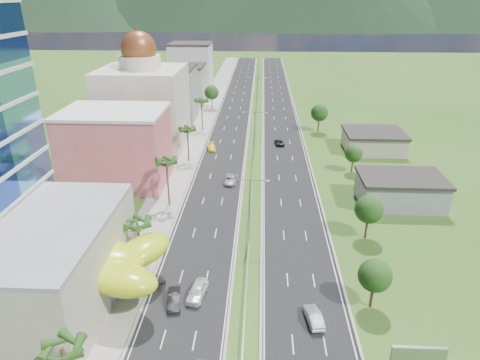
# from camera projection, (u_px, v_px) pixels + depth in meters

# --- Properties ---
(ground) EXTENTS (500.00, 500.00, 0.00)m
(ground) POSITION_uv_depth(u_px,v_px,m) (247.00, 279.00, 60.11)
(ground) COLOR #2D5119
(ground) RESTS_ON ground
(road_left) EXTENTS (11.00, 260.00, 0.04)m
(road_left) POSITION_uv_depth(u_px,v_px,m) (234.00, 113.00, 142.69)
(road_left) COLOR black
(road_left) RESTS_ON ground
(road_right) EXTENTS (11.00, 260.00, 0.04)m
(road_right) POSITION_uv_depth(u_px,v_px,m) (279.00, 113.00, 142.00)
(road_right) COLOR black
(road_right) RESTS_ON ground
(sidewalk_left) EXTENTS (7.00, 260.00, 0.12)m
(sidewalk_left) POSITION_uv_depth(u_px,v_px,m) (206.00, 112.00, 143.12)
(sidewalk_left) COLOR gray
(sidewalk_left) RESTS_ON ground
(median_guardrail) EXTENTS (0.10, 216.06, 0.76)m
(median_guardrail) POSITION_uv_depth(u_px,v_px,m) (256.00, 127.00, 125.65)
(median_guardrail) COLOR gray
(median_guardrail) RESTS_ON ground
(streetlight_median_b) EXTENTS (6.04, 0.25, 11.00)m
(streetlight_median_b) POSITION_uv_depth(u_px,v_px,m) (250.00, 204.00, 66.53)
(streetlight_median_b) COLOR gray
(streetlight_median_b) RESTS_ON ground
(streetlight_median_c) EXTENTS (6.04, 0.25, 11.00)m
(streetlight_median_c) POSITION_uv_depth(u_px,v_px,m) (255.00, 129.00, 103.08)
(streetlight_median_c) COLOR gray
(streetlight_median_c) RESTS_ON ground
(streetlight_median_d) EXTENTS (6.04, 0.25, 11.00)m
(streetlight_median_d) POSITION_uv_depth(u_px,v_px,m) (257.00, 90.00, 144.20)
(streetlight_median_d) COLOR gray
(streetlight_median_d) RESTS_ON ground
(streetlight_median_e) EXTENTS (6.04, 0.25, 11.00)m
(streetlight_median_e) POSITION_uv_depth(u_px,v_px,m) (259.00, 68.00, 185.32)
(streetlight_median_e) COLOR gray
(streetlight_median_e) RESTS_ON ground
(lime_canopy) EXTENTS (18.00, 15.00, 7.40)m
(lime_canopy) POSITION_uv_depth(u_px,v_px,m) (92.00, 261.00, 55.37)
(lime_canopy) COLOR #B4CE14
(lime_canopy) RESTS_ON ground
(pink_shophouse) EXTENTS (20.00, 15.00, 15.00)m
(pink_shophouse) POSITION_uv_depth(u_px,v_px,m) (117.00, 149.00, 87.63)
(pink_shophouse) COLOR #CE545A
(pink_shophouse) RESTS_ON ground
(domed_building) EXTENTS (20.00, 20.00, 28.70)m
(domed_building) POSITION_uv_depth(u_px,v_px,m) (144.00, 103.00, 107.09)
(domed_building) COLOR #BDB19C
(domed_building) RESTS_ON ground
(midrise_grey) EXTENTS (16.00, 15.00, 16.00)m
(midrise_grey) POSITION_uv_depth(u_px,v_px,m) (169.00, 95.00, 131.24)
(midrise_grey) COLOR gray
(midrise_grey) RESTS_ON ground
(midrise_beige) EXTENTS (16.00, 15.00, 13.00)m
(midrise_beige) POSITION_uv_depth(u_px,v_px,m) (182.00, 85.00, 151.95)
(midrise_beige) COLOR #B1A892
(midrise_beige) RESTS_ON ground
(midrise_white) EXTENTS (16.00, 15.00, 18.00)m
(midrise_white) POSITION_uv_depth(u_px,v_px,m) (191.00, 68.00, 171.96)
(midrise_white) COLOR silver
(midrise_white) RESTS_ON ground
(shed_near) EXTENTS (15.00, 10.00, 5.00)m
(shed_near) POSITION_uv_depth(u_px,v_px,m) (400.00, 191.00, 80.65)
(shed_near) COLOR gray
(shed_near) RESTS_ON ground
(shed_far) EXTENTS (14.00, 12.00, 4.40)m
(shed_far) POSITION_uv_depth(u_px,v_px,m) (373.00, 142.00, 108.09)
(shed_far) COLOR #B1A892
(shed_far) RESTS_ON ground
(palm_tree_a) EXTENTS (3.60, 3.60, 9.10)m
(palm_tree_a) POSITION_uv_depth(u_px,v_px,m) (62.00, 352.00, 37.49)
(palm_tree_a) COLOR #47301C
(palm_tree_a) RESTS_ON ground
(palm_tree_b) EXTENTS (3.60, 3.60, 8.10)m
(palm_tree_b) POSITION_uv_depth(u_px,v_px,m) (137.00, 225.00, 59.81)
(palm_tree_b) COLOR #47301C
(palm_tree_b) RESTS_ON ground
(palm_tree_c) EXTENTS (3.60, 3.60, 9.60)m
(palm_tree_c) POSITION_uv_depth(u_px,v_px,m) (166.00, 163.00, 77.51)
(palm_tree_c) COLOR #47301C
(palm_tree_c) RESTS_ON ground
(palm_tree_d) EXTENTS (3.60, 3.60, 8.60)m
(palm_tree_d) POSITION_uv_depth(u_px,v_px,m) (187.00, 131.00, 98.91)
(palm_tree_d) COLOR #47301C
(palm_tree_d) RESTS_ON ground
(palm_tree_e) EXTENTS (3.60, 3.60, 9.40)m
(palm_tree_e) POSITION_uv_depth(u_px,v_px,m) (202.00, 102.00, 121.45)
(palm_tree_e) COLOR #47301C
(palm_tree_e) RESTS_ON ground
(leafy_tree_lfar) EXTENTS (4.90, 4.90, 8.05)m
(leafy_tree_lfar) POSITION_uv_depth(u_px,v_px,m) (212.00, 92.00, 145.39)
(leafy_tree_lfar) COLOR #47301C
(leafy_tree_lfar) RESTS_ON ground
(leafy_tree_ra) EXTENTS (4.20, 4.20, 6.90)m
(leafy_tree_ra) POSITION_uv_depth(u_px,v_px,m) (375.00, 276.00, 52.88)
(leafy_tree_ra) COLOR #47301C
(leafy_tree_ra) RESTS_ON ground
(leafy_tree_rb) EXTENTS (4.55, 4.55, 7.47)m
(leafy_tree_rb) POSITION_uv_depth(u_px,v_px,m) (369.00, 209.00, 68.11)
(leafy_tree_rb) COLOR #47301C
(leafy_tree_rb) RESTS_ON ground
(leafy_tree_rc) EXTENTS (3.85, 3.85, 6.33)m
(leafy_tree_rc) POSITION_uv_depth(u_px,v_px,m) (354.00, 154.00, 93.88)
(leafy_tree_rc) COLOR #47301C
(leafy_tree_rc) RESTS_ON ground
(leafy_tree_rd) EXTENTS (4.90, 4.90, 8.05)m
(leafy_tree_rd) POSITION_uv_depth(u_px,v_px,m) (319.00, 113.00, 120.99)
(leafy_tree_rd) COLOR #47301C
(leafy_tree_rd) RESTS_ON ground
(mountain_ridge) EXTENTS (860.00, 140.00, 90.00)m
(mountain_ridge) POSITION_uv_depth(u_px,v_px,m) (316.00, 29.00, 468.53)
(mountain_ridge) COLOR black
(mountain_ridge) RESTS_ON ground
(car_white_near_left) EXTENTS (2.80, 5.31, 1.72)m
(car_white_near_left) POSITION_uv_depth(u_px,v_px,m) (197.00, 291.00, 56.21)
(car_white_near_left) COLOR white
(car_white_near_left) RESTS_ON road_left
(car_dark_left) EXTENTS (2.35, 4.76, 1.50)m
(car_dark_left) POSITION_uv_depth(u_px,v_px,m) (174.00, 299.00, 54.92)
(car_dark_left) COLOR black
(car_dark_left) RESTS_ON road_left
(car_silver_mid_left) EXTENTS (2.92, 5.45, 1.46)m
(car_silver_mid_left) POSITION_uv_depth(u_px,v_px,m) (231.00, 180.00, 89.82)
(car_silver_mid_left) COLOR #A6A8AD
(car_silver_mid_left) RESTS_ON road_left
(car_yellow_far_left) EXTENTS (2.73, 5.14, 1.42)m
(car_yellow_far_left) POSITION_uv_depth(u_px,v_px,m) (212.00, 147.00, 108.80)
(car_yellow_far_left) COLOR yellow
(car_yellow_far_left) RESTS_ON road_left
(car_silver_right) EXTENTS (2.38, 4.81, 1.52)m
(car_silver_right) POSITION_uv_depth(u_px,v_px,m) (314.00, 317.00, 51.94)
(car_silver_right) COLOR #B7BABF
(car_silver_right) RESTS_ON road_right
(car_dark_far_right) EXTENTS (2.67, 4.82, 1.28)m
(car_dark_far_right) POSITION_uv_depth(u_px,v_px,m) (279.00, 142.00, 112.46)
(car_dark_far_right) COLOR black
(car_dark_far_right) RESTS_ON road_right
(motorcycle) EXTENTS (0.94, 2.10, 1.30)m
(motorcycle) POSITION_uv_depth(u_px,v_px,m) (162.00, 283.00, 58.05)
(motorcycle) COLOR black
(motorcycle) RESTS_ON road_left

